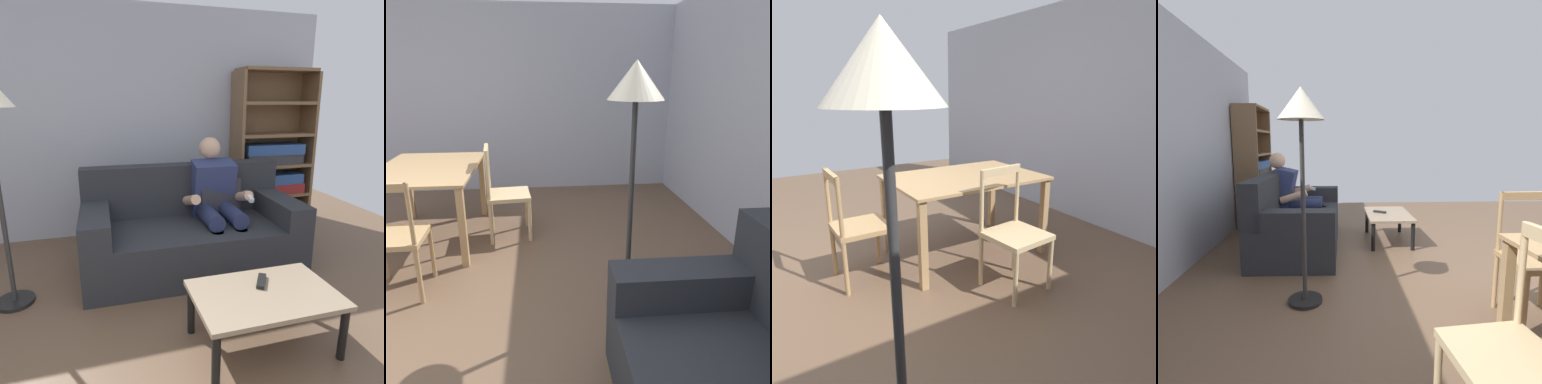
# 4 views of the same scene
# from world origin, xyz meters

# --- Properties ---
(ground_plane) EXTENTS (8.38, 8.38, 0.00)m
(ground_plane) POSITION_xyz_m (0.00, 0.00, 0.00)
(ground_plane) COLOR brown
(couch) EXTENTS (1.94, 0.95, 0.91)m
(couch) POSITION_xyz_m (1.33, 2.08, 0.33)
(couch) COLOR #282B30
(couch) RESTS_ON ground_plane
(person_lounging) EXTENTS (0.60, 0.89, 1.17)m
(person_lounging) POSITION_xyz_m (1.59, 2.11, 0.60)
(person_lounging) COLOR navy
(person_lounging) RESTS_ON ground_plane
(coffee_table) EXTENTS (0.88, 0.56, 0.38)m
(coffee_table) POSITION_xyz_m (1.46, 0.87, 0.32)
(coffee_table) COLOR gray
(coffee_table) RESTS_ON ground_plane
(tv_remote) EXTENTS (0.13, 0.17, 0.02)m
(tv_remote) POSITION_xyz_m (1.49, 0.98, 0.39)
(tv_remote) COLOR black
(tv_remote) RESTS_ON coffee_table
(bookshelf) EXTENTS (0.97, 0.36, 1.87)m
(bookshelf) POSITION_xyz_m (2.59, 2.90, 0.72)
(bookshelf) COLOR brown
(bookshelf) RESTS_ON ground_plane
(dining_chair_near_wall) EXTENTS (0.46, 0.46, 0.94)m
(dining_chair_near_wall) POSITION_xyz_m (-1.46, 0.85, 0.45)
(dining_chair_near_wall) COLOR #D1B27F
(dining_chair_near_wall) RESTS_ON ground_plane
(dining_chair_facing_couch) EXTENTS (0.43, 0.43, 0.93)m
(dining_chair_facing_couch) POSITION_xyz_m (-0.46, 0.11, 0.46)
(dining_chair_facing_couch) COLOR tan
(dining_chair_facing_couch) RESTS_ON ground_plane
(floor_lamp) EXTENTS (0.36, 0.36, 1.71)m
(floor_lamp) POSITION_xyz_m (-0.15, 1.81, 1.44)
(floor_lamp) COLOR black
(floor_lamp) RESTS_ON ground_plane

